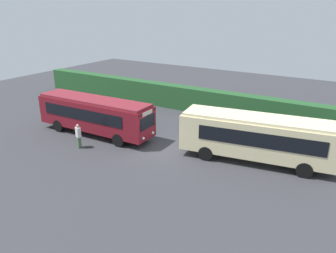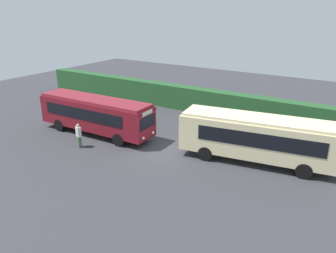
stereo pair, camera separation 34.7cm
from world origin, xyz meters
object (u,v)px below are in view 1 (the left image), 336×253
Objects in this scene: bus_cream at (257,136)px; person_center at (78,135)px; bus_maroon at (95,114)px; person_left at (100,113)px; person_far at (266,130)px; person_right at (124,118)px.

bus_cream reaches higher than person_center.
bus_maroon reaches higher than person_center.
bus_maroon is at bearing -40.99° from person_left.
person_far is at bearing 28.60° from person_left.
person_right is at bearing 61.15° from bus_maroon.
person_far is at bearing 148.04° from person_center.
bus_maroon is 0.99× the size of bus_cream.
person_center is at bearing -74.24° from bus_maroon.
person_left is 14.18m from person_far.
person_left is at bearing -132.71° from person_center.
bus_cream is 11.50m from person_right.
person_center is 1.03× the size of person_far.
bus_cream reaches higher than person_far.
bus_maroon reaches higher than person_right.
bus_cream is 5.51× the size of person_right.
bus_cream is 12.65m from person_center.
person_right is (2.68, 0.01, 0.07)m from person_left.
bus_maroon is 5.78× the size of person_far.
person_center is (0.84, -2.67, -0.78)m from bus_maroon.
bus_maroon reaches higher than person_left.
person_far is at bearing 23.97° from bus_maroon.
person_right is at bearing -162.29° from person_center.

